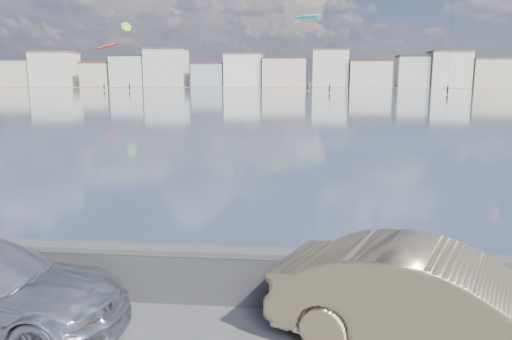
% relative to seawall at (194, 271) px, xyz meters
% --- Properties ---
extents(bay_water, '(500.00, 177.00, 0.00)m').
position_rel_seawall_xyz_m(bay_water, '(0.00, 88.80, -0.58)').
color(bay_water, '#2B3B4E').
rests_on(bay_water, ground).
extents(far_shore_strip, '(500.00, 60.00, 0.00)m').
position_rel_seawall_xyz_m(far_shore_strip, '(0.00, 197.30, -0.57)').
color(far_shore_strip, '#4C473D').
rests_on(far_shore_strip, ground).
extents(seawall, '(400.00, 0.36, 1.08)m').
position_rel_seawall_xyz_m(seawall, '(0.00, 0.00, 0.00)').
color(seawall, '#28282B').
rests_on(seawall, ground).
extents(far_buildings, '(240.79, 13.26, 14.60)m').
position_rel_seawall_xyz_m(far_buildings, '(1.31, 183.30, 5.44)').
color(far_buildings, beige).
rests_on(far_buildings, ground).
extents(car_champagne, '(5.09, 3.38, 1.59)m').
position_rel_seawall_xyz_m(car_champagne, '(3.89, -1.38, 0.21)').
color(car_champagne, tan).
rests_on(car_champagne, ground).
extents(kitesurfer_15, '(6.80, 15.01, 14.95)m').
position_rel_seawall_xyz_m(kitesurfer_15, '(-58.67, 143.73, 12.43)').
color(kitesurfer_15, red).
rests_on(kitesurfer_15, ground).
extents(kitesurfer_17, '(7.92, 8.02, 21.84)m').
position_rel_seawall_xyz_m(kitesurfer_17, '(2.13, 140.91, 19.83)').
color(kitesurfer_17, '#19BFBF').
rests_on(kitesurfer_17, ground).
extents(kitesurfer_18, '(6.68, 13.37, 20.65)m').
position_rel_seawall_xyz_m(kitesurfer_18, '(-50.24, 137.18, 17.51)').
color(kitesurfer_18, '#8CD826').
rests_on(kitesurfer_18, ground).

